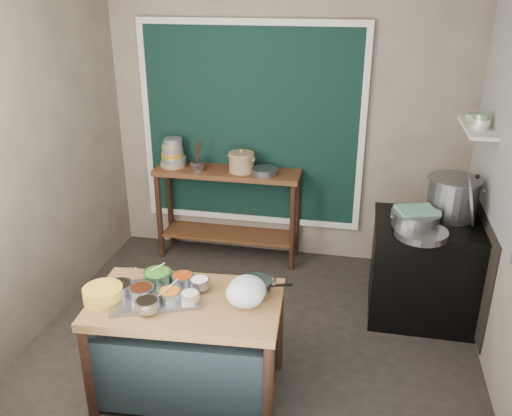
% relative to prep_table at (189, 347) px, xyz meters
% --- Properties ---
extents(floor, '(3.50, 3.00, 0.02)m').
position_rel_prep_table_xyz_m(floor, '(0.32, 0.75, -0.39)').
color(floor, '#2E2723').
rests_on(floor, ground).
extents(back_wall, '(3.50, 0.02, 2.80)m').
position_rel_prep_table_xyz_m(back_wall, '(0.32, 2.26, 1.02)').
color(back_wall, gray).
rests_on(back_wall, floor).
extents(left_wall, '(0.02, 3.00, 2.80)m').
position_rel_prep_table_xyz_m(left_wall, '(-1.44, 0.75, 1.02)').
color(left_wall, gray).
rests_on(left_wall, floor).
extents(curtain_panel, '(2.10, 0.02, 1.90)m').
position_rel_prep_table_xyz_m(curtain_panel, '(-0.03, 2.22, 0.98)').
color(curtain_panel, black).
rests_on(curtain_panel, back_wall).
extents(curtain_frame, '(2.22, 0.03, 2.02)m').
position_rel_prep_table_xyz_m(curtain_frame, '(-0.03, 2.21, 0.98)').
color(curtain_frame, beige).
rests_on(curtain_frame, back_wall).
extents(tile_panel, '(0.02, 1.70, 1.70)m').
position_rel_prep_table_xyz_m(tile_panel, '(2.05, 1.30, 1.48)').
color(tile_panel, '#B2B2AA').
rests_on(tile_panel, right_wall).
extents(soot_patch, '(0.01, 1.30, 1.30)m').
position_rel_prep_table_xyz_m(soot_patch, '(2.06, 1.40, 0.32)').
color(soot_patch, black).
rests_on(soot_patch, right_wall).
extents(wall_shelf, '(0.22, 0.70, 0.03)m').
position_rel_prep_table_xyz_m(wall_shelf, '(1.95, 1.60, 1.23)').
color(wall_shelf, beige).
rests_on(wall_shelf, right_wall).
extents(prep_table, '(1.30, 0.81, 0.75)m').
position_rel_prep_table_xyz_m(prep_table, '(0.00, 0.00, 0.00)').
color(prep_table, brown).
rests_on(prep_table, floor).
extents(back_counter, '(1.45, 0.40, 0.95)m').
position_rel_prep_table_xyz_m(back_counter, '(-0.23, 2.03, 0.10)').
color(back_counter, '#4F2916').
rests_on(back_counter, floor).
extents(stove_block, '(0.90, 0.68, 0.85)m').
position_rel_prep_table_xyz_m(stove_block, '(1.67, 1.30, 0.05)').
color(stove_block, black).
rests_on(stove_block, floor).
extents(stove_top, '(0.92, 0.69, 0.03)m').
position_rel_prep_table_xyz_m(stove_top, '(1.67, 1.30, 0.49)').
color(stove_top, black).
rests_on(stove_top, stove_block).
extents(condiment_tray, '(0.69, 0.59, 0.03)m').
position_rel_prep_table_xyz_m(condiment_tray, '(-0.21, -0.00, 0.39)').
color(condiment_tray, gray).
rests_on(condiment_tray, prep_table).
extents(condiment_bowls, '(0.66, 0.50, 0.08)m').
position_rel_prep_table_xyz_m(condiment_bowls, '(-0.19, 0.02, 0.43)').
color(condiment_bowls, gray).
rests_on(condiment_bowls, condiment_tray).
extents(yellow_basin, '(0.33, 0.33, 0.10)m').
position_rel_prep_table_xyz_m(yellow_basin, '(-0.52, -0.12, 0.42)').
color(yellow_basin, yellow).
rests_on(yellow_basin, prep_table).
extents(saucepan, '(0.27, 0.27, 0.12)m').
position_rel_prep_table_xyz_m(saucepan, '(0.44, 0.15, 0.43)').
color(saucepan, gray).
rests_on(saucepan, prep_table).
extents(plastic_bag_a, '(0.28, 0.25, 0.19)m').
position_rel_prep_table_xyz_m(plastic_bag_a, '(0.40, 0.01, 0.47)').
color(plastic_bag_a, white).
rests_on(plastic_bag_a, prep_table).
extents(plastic_bag_b, '(0.27, 0.24, 0.19)m').
position_rel_prep_table_xyz_m(plastic_bag_b, '(0.40, 0.06, 0.47)').
color(plastic_bag_b, white).
rests_on(plastic_bag_b, prep_table).
extents(bowl_stack, '(0.26, 0.26, 0.29)m').
position_rel_prep_table_xyz_m(bowl_stack, '(-0.79, 2.04, 0.70)').
color(bowl_stack, tan).
rests_on(bowl_stack, back_counter).
extents(utensil_cup, '(0.19, 0.19, 0.09)m').
position_rel_prep_table_xyz_m(utensil_cup, '(-0.51, 1.97, 0.62)').
color(utensil_cup, gray).
rests_on(utensil_cup, back_counter).
extents(ceramic_crock, '(0.33, 0.33, 0.17)m').
position_rel_prep_table_xyz_m(ceramic_crock, '(-0.08, 2.01, 0.66)').
color(ceramic_crock, olive).
rests_on(ceramic_crock, back_counter).
extents(wide_bowl, '(0.30, 0.30, 0.06)m').
position_rel_prep_table_xyz_m(wide_bowl, '(0.16, 1.97, 0.61)').
color(wide_bowl, gray).
rests_on(wide_bowl, back_counter).
extents(stock_pot, '(0.56, 0.56, 0.34)m').
position_rel_prep_table_xyz_m(stock_pot, '(1.81, 1.45, 0.67)').
color(stock_pot, gray).
rests_on(stock_pot, stove_top).
extents(pot_lid, '(0.15, 0.44, 0.42)m').
position_rel_prep_table_xyz_m(pot_lid, '(1.93, 1.32, 0.71)').
color(pot_lid, gray).
rests_on(pot_lid, stove_top).
extents(steamer, '(0.51, 0.51, 0.13)m').
position_rel_prep_table_xyz_m(steamer, '(1.51, 1.20, 0.57)').
color(steamer, gray).
rests_on(steamer, stove_top).
extents(green_cloth, '(0.35, 0.31, 0.02)m').
position_rel_prep_table_xyz_m(green_cloth, '(1.51, 1.20, 0.64)').
color(green_cloth, slate).
rests_on(green_cloth, steamer).
extents(shallow_pan, '(0.44, 0.44, 0.05)m').
position_rel_prep_table_xyz_m(shallow_pan, '(1.55, 1.02, 0.53)').
color(shallow_pan, gray).
rests_on(shallow_pan, stove_top).
extents(shelf_bowl_stack, '(0.14, 0.14, 0.11)m').
position_rel_prep_table_xyz_m(shelf_bowl_stack, '(1.95, 1.52, 1.29)').
color(shelf_bowl_stack, silver).
rests_on(shelf_bowl_stack, wall_shelf).
extents(shelf_bowl_green, '(0.17, 0.17, 0.05)m').
position_rel_prep_table_xyz_m(shelf_bowl_green, '(1.95, 1.80, 1.27)').
color(shelf_bowl_green, gray).
rests_on(shelf_bowl_green, wall_shelf).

